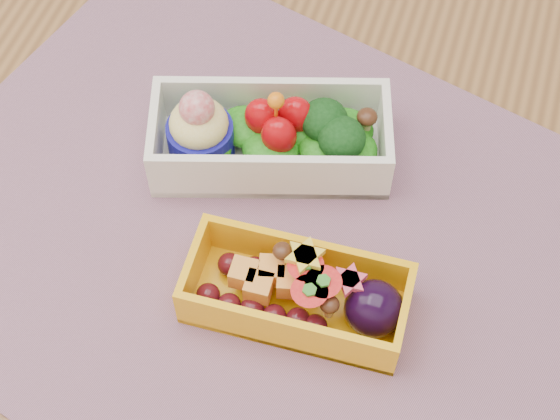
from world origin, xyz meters
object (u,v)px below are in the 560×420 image
(placemat, at_px, (268,240))
(bento_yellow, at_px, (301,294))
(bento_white, at_px, (269,137))
(table, at_px, (235,319))

(placemat, relative_size, bento_yellow, 3.45)
(bento_white, height_order, bento_yellow, bento_white)
(table, distance_m, bento_white, 0.16)
(table, distance_m, bento_yellow, 0.14)
(bento_white, bearing_deg, placemat, -89.64)
(bento_white, bearing_deg, table, -106.73)
(placemat, xyz_separation_m, bento_white, (-0.02, 0.07, 0.03))
(bento_white, distance_m, bento_yellow, 0.13)
(table, relative_size, placemat, 2.22)
(bento_yellow, bearing_deg, bento_white, 114.98)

